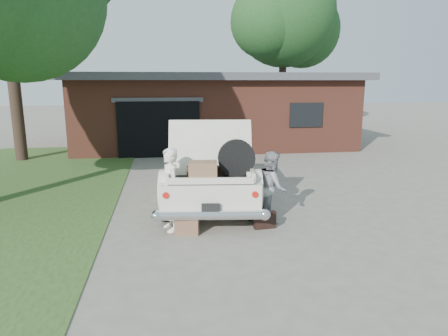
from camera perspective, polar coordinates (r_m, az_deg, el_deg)
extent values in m
plane|color=gray|center=(8.47, 0.59, -8.15)|extent=(90.00, 90.00, 0.00)
cube|color=#2D4C1E|center=(12.02, -28.86, -3.48)|extent=(6.00, 16.00, 0.02)
cube|color=brown|center=(19.52, -1.75, 8.01)|extent=(12.00, 7.00, 3.00)
cube|color=#4C4C51|center=(19.47, -1.78, 12.86)|extent=(12.80, 7.80, 0.30)
cube|color=black|center=(16.00, -9.26, 5.47)|extent=(3.20, 0.30, 2.20)
cube|color=#4C4C51|center=(15.84, -9.41, 9.57)|extent=(3.50, 0.12, 0.18)
cube|color=black|center=(16.88, 11.66, 7.43)|extent=(1.40, 0.08, 1.00)
cylinder|color=#38281E|center=(16.92, -28.00, 12.41)|extent=(0.44, 0.44, 6.81)
cylinder|color=#38281E|center=(25.55, 8.31, 11.67)|extent=(0.44, 0.44, 5.47)
sphere|color=#265222|center=(25.84, 8.61, 20.80)|extent=(6.15, 6.15, 6.15)
sphere|color=#265222|center=(26.73, 11.15, 18.73)|extent=(4.61, 4.61, 4.61)
sphere|color=#265222|center=(24.71, 6.21, 20.11)|extent=(4.30, 4.30, 4.30)
cube|color=beige|center=(10.29, -1.96, -0.64)|extent=(2.56, 5.43, 0.68)
cube|color=beige|center=(10.48, -1.99, 2.96)|extent=(1.95, 2.28, 0.55)
cube|color=black|center=(11.47, -2.00, 3.66)|extent=(1.63, 0.26, 0.46)
cube|color=black|center=(9.51, -1.98, 1.86)|extent=(1.63, 0.26, 0.46)
cylinder|color=black|center=(8.70, -8.04, -5.31)|extent=(0.31, 0.71, 0.69)
cylinder|color=black|center=(8.70, 4.20, -5.22)|extent=(0.31, 0.71, 0.69)
cylinder|color=black|center=(12.14, -6.33, -0.21)|extent=(0.31, 0.71, 0.69)
cylinder|color=black|center=(12.14, 2.40, -0.15)|extent=(0.31, 0.71, 0.69)
cylinder|color=silver|center=(7.78, -1.90, -6.76)|extent=(2.16, 0.42, 0.19)
cylinder|color=#A5140F|center=(7.78, -8.29, -3.82)|extent=(0.14, 0.12, 0.13)
cylinder|color=#A5140F|center=(7.78, 4.44, -3.72)|extent=(0.14, 0.12, 0.13)
cube|color=black|center=(7.71, -1.91, -5.71)|extent=(0.36, 0.06, 0.18)
cube|color=black|center=(8.27, -1.95, -1.29)|extent=(1.74, 1.33, 0.04)
cube|color=beige|center=(8.29, -7.77, -0.62)|extent=(0.19, 1.15, 0.19)
cube|color=beige|center=(8.29, 3.86, -0.54)|extent=(0.19, 1.15, 0.19)
cube|color=beige|center=(7.69, -1.94, -1.85)|extent=(1.68, 0.25, 0.13)
cube|color=beige|center=(8.48, -1.98, 2.99)|extent=(1.81, 0.72, 1.12)
cube|color=#45321D|center=(8.39, -3.22, -0.28)|extent=(0.64, 0.45, 0.19)
cube|color=#866044|center=(7.86, -3.02, -0.44)|extent=(0.59, 0.42, 0.38)
cube|color=black|center=(8.44, -2.08, -0.18)|extent=(0.68, 0.49, 0.20)
cylinder|color=black|center=(8.15, 1.79, 1.42)|extent=(0.78, 0.25, 0.77)
imported|color=white|center=(8.04, -7.75, -3.09)|extent=(0.57, 0.71, 1.69)
imported|color=gray|center=(8.54, 6.85, -2.67)|extent=(0.66, 0.80, 1.54)
cube|color=brown|center=(7.94, -5.35, -8.24)|extent=(0.49, 0.25, 0.36)
cube|color=black|center=(8.29, 5.84, -7.41)|extent=(0.47, 0.19, 0.35)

